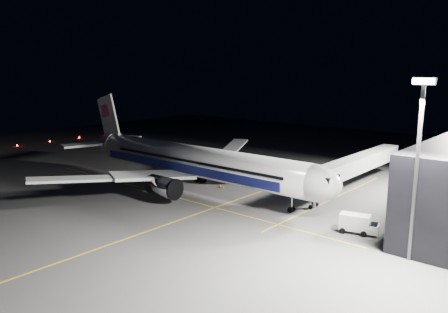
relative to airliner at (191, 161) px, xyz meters
name	(u,v)px	position (x,y,z in m)	size (l,w,h in m)	color
ground	(196,189)	(1.08, 0.00, -5.16)	(200.00, 200.00, 0.00)	#4C4C4F
guide_line_main	(238,199)	(11.08, 0.00, -5.16)	(0.25, 80.00, 0.01)	gold
guide_line_cross	(172,196)	(1.08, -6.00, -5.16)	(70.00, 0.25, 0.01)	gold
guide_line_side	(331,200)	(23.08, 10.00, -5.16)	(0.25, 40.00, 0.01)	gold
airliner	(191,161)	(0.00, 0.00, 0.00)	(61.48, 54.22, 16.64)	silver
jet_bridge	(353,166)	(23.08, 18.06, -0.58)	(3.60, 34.40, 6.30)	#B2B2B7
floodlight_mast_south	(418,154)	(41.08, -6.01, 7.21)	(2.40, 0.67, 20.70)	#59595E
taxiway_lights	(17,145)	(-70.92, 0.00, -4.94)	(0.44, 60.44, 0.44)	#FF140A
service_truck	(358,224)	(33.12, -1.89, -3.78)	(5.38, 3.18, 2.58)	white
baggage_tug	(212,160)	(-11.72, 18.60, -4.28)	(3.18, 2.86, 1.92)	black
safety_cone_a	(220,186)	(3.55, 4.00, -4.86)	(0.41, 0.41, 0.61)	#FF4F0A
safety_cone_b	(249,181)	(5.80, 9.94, -4.85)	(0.42, 0.42, 0.64)	#FF4F0A
safety_cone_c	(223,186)	(4.13, 4.00, -4.86)	(0.41, 0.41, 0.61)	#FF4F0A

